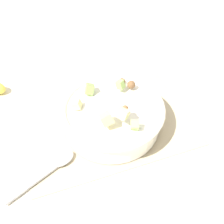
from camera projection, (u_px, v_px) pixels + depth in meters
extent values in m
plane|color=silver|center=(106.00, 125.00, 0.82)|extent=(2.40, 2.40, 0.00)
cube|color=tan|center=(106.00, 124.00, 0.81)|extent=(0.45, 0.30, 0.01)
cylinder|color=white|center=(112.00, 117.00, 0.79)|extent=(0.25, 0.25, 0.06)
torus|color=white|center=(112.00, 109.00, 0.76)|extent=(0.27, 0.27, 0.02)
cube|color=#E5D684|center=(107.00, 119.00, 0.70)|extent=(0.04, 0.04, 0.04)
sphere|color=brown|center=(122.00, 82.00, 0.82)|extent=(0.03, 0.03, 0.03)
sphere|color=brown|center=(125.00, 109.00, 0.71)|extent=(0.02, 0.03, 0.02)
cube|color=#A3CC6B|center=(120.00, 85.00, 0.79)|extent=(0.03, 0.03, 0.03)
cube|color=#A3CC6B|center=(135.00, 125.00, 0.71)|extent=(0.03, 0.03, 0.03)
sphere|color=brown|center=(131.00, 85.00, 0.80)|extent=(0.03, 0.03, 0.03)
cube|color=beige|center=(123.00, 113.00, 0.70)|extent=(0.04, 0.04, 0.03)
cube|color=#93C160|center=(89.00, 89.00, 0.79)|extent=(0.03, 0.03, 0.04)
cube|color=beige|center=(76.00, 105.00, 0.76)|extent=(0.04, 0.03, 0.03)
ellipsoid|color=#B7B7BC|center=(63.00, 159.00, 0.73)|extent=(0.07, 0.06, 0.01)
cube|color=#B7B7BC|center=(32.00, 182.00, 0.69)|extent=(0.14, 0.07, 0.01)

